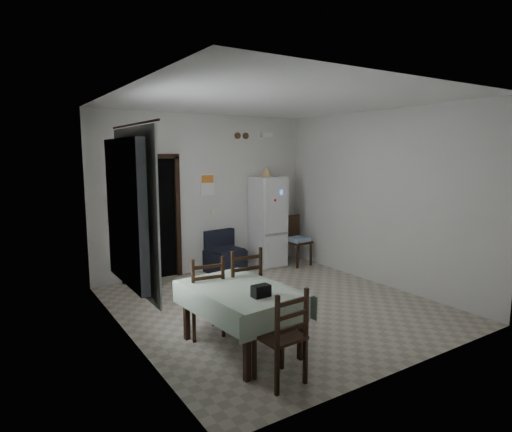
{
  "coord_description": "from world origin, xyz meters",
  "views": [
    {
      "loc": [
        -3.46,
        -4.88,
        2.19
      ],
      "look_at": [
        0.0,
        0.5,
        1.25
      ],
      "focal_mm": 30.0,
      "sensor_mm": 36.0,
      "label": 1
    }
  ],
  "objects_px": {
    "fridge": "(268,221)",
    "navy_seat": "(225,252)",
    "dining_table": "(241,318)",
    "dining_chair_far_left": "(204,295)",
    "dining_chair_far_right": "(240,286)",
    "corner_chair": "(298,241)",
    "dining_chair_near_head": "(280,335)"
  },
  "relations": [
    {
      "from": "navy_seat",
      "to": "dining_chair_near_head",
      "type": "bearing_deg",
      "value": -118.43
    },
    {
      "from": "dining_table",
      "to": "dining_chair_far_left",
      "type": "bearing_deg",
      "value": 100.47
    },
    {
      "from": "dining_chair_far_left",
      "to": "navy_seat",
      "type": "bearing_deg",
      "value": -116.05
    },
    {
      "from": "dining_table",
      "to": "dining_chair_near_head",
      "type": "distance_m",
      "value": 0.81
    },
    {
      "from": "fridge",
      "to": "corner_chair",
      "type": "relative_size",
      "value": 1.79
    },
    {
      "from": "corner_chair",
      "to": "dining_chair_near_head",
      "type": "bearing_deg",
      "value": -136.04
    },
    {
      "from": "corner_chair",
      "to": "dining_chair_far_right",
      "type": "height_order",
      "value": "dining_chair_far_right"
    },
    {
      "from": "corner_chair",
      "to": "dining_chair_far_left",
      "type": "distance_m",
      "value": 3.56
    },
    {
      "from": "dining_table",
      "to": "dining_chair_near_head",
      "type": "bearing_deg",
      "value": -98.39
    },
    {
      "from": "dining_table",
      "to": "dining_chair_near_head",
      "type": "height_order",
      "value": "dining_chair_near_head"
    },
    {
      "from": "navy_seat",
      "to": "corner_chair",
      "type": "bearing_deg",
      "value": -20.38
    },
    {
      "from": "dining_chair_far_left",
      "to": "dining_chair_near_head",
      "type": "relative_size",
      "value": 1.04
    },
    {
      "from": "dining_chair_far_left",
      "to": "dining_chair_near_head",
      "type": "height_order",
      "value": "dining_chair_far_left"
    },
    {
      "from": "dining_chair_far_left",
      "to": "dining_chair_near_head",
      "type": "bearing_deg",
      "value": 103.03
    },
    {
      "from": "dining_table",
      "to": "fridge",
      "type": "bearing_deg",
      "value": 45.79
    },
    {
      "from": "dining_chair_far_left",
      "to": "dining_chair_far_right",
      "type": "xyz_separation_m",
      "value": [
        0.49,
        -0.03,
        0.03
      ]
    },
    {
      "from": "fridge",
      "to": "dining_chair_far_right",
      "type": "distance_m",
      "value": 3.07
    },
    {
      "from": "corner_chair",
      "to": "dining_table",
      "type": "distance_m",
      "value": 3.8
    },
    {
      "from": "dining_table",
      "to": "dining_chair_near_head",
      "type": "xyz_separation_m",
      "value": [
        -0.04,
        -0.8,
        0.12
      ]
    },
    {
      "from": "navy_seat",
      "to": "dining_table",
      "type": "distance_m",
      "value": 3.19
    },
    {
      "from": "navy_seat",
      "to": "dining_chair_far_right",
      "type": "relative_size",
      "value": 0.73
    },
    {
      "from": "navy_seat",
      "to": "dining_table",
      "type": "relative_size",
      "value": 0.55
    },
    {
      "from": "fridge",
      "to": "dining_chair_far_right",
      "type": "relative_size",
      "value": 1.67
    },
    {
      "from": "dining_chair_far_left",
      "to": "dining_chair_far_right",
      "type": "bearing_deg",
      "value": -175.13
    },
    {
      "from": "fridge",
      "to": "navy_seat",
      "type": "xyz_separation_m",
      "value": [
        -0.95,
        0.0,
        -0.49
      ]
    },
    {
      "from": "navy_seat",
      "to": "corner_chair",
      "type": "xyz_separation_m",
      "value": [
        1.45,
        -0.33,
        0.11
      ]
    },
    {
      "from": "navy_seat",
      "to": "corner_chair",
      "type": "height_order",
      "value": "corner_chair"
    },
    {
      "from": "navy_seat",
      "to": "dining_chair_far_left",
      "type": "relative_size",
      "value": 0.77
    },
    {
      "from": "fridge",
      "to": "dining_table",
      "type": "distance_m",
      "value": 3.73
    },
    {
      "from": "corner_chair",
      "to": "navy_seat",
      "type": "bearing_deg",
      "value": 161.53
    },
    {
      "from": "navy_seat",
      "to": "dining_table",
      "type": "height_order",
      "value": "navy_seat"
    },
    {
      "from": "dining_chair_far_right",
      "to": "dining_chair_near_head",
      "type": "xyz_separation_m",
      "value": [
        -0.37,
        -1.37,
        -0.05
      ]
    }
  ]
}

